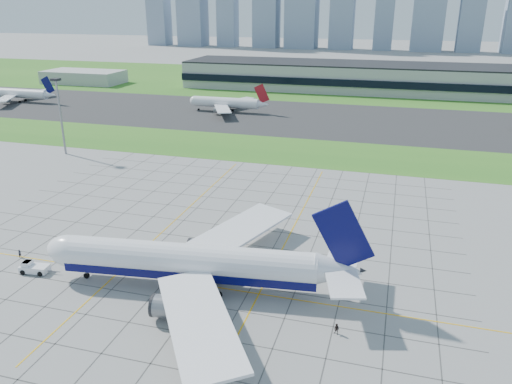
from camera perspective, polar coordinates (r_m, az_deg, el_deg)
ground at (r=97.67m, az=-9.68°, el=-9.25°), size 1400.00×1400.00×0.00m
grass_median at (r=176.78m, az=2.82°, el=4.82°), size 700.00×35.00×0.04m
asphalt_taxiway at (r=229.12m, az=6.05°, el=8.41°), size 700.00×75.00×0.04m
grass_far at (r=336.36m, az=9.51°, el=12.15°), size 700.00×145.00×0.04m
apron_markings at (r=106.33m, az=-6.92°, el=-6.46°), size 120.00×130.00×0.03m
terminal at (r=308.17m, az=16.56°, el=12.32°), size 260.00×43.00×15.80m
service_block at (r=350.71m, az=-19.06°, el=12.33°), size 50.00×25.00×8.00m
light_mast at (r=180.57m, az=-21.55°, el=9.02°), size 2.50×2.50×25.60m
airliner at (r=90.47m, az=-7.34°, el=-7.98°), size 59.40×59.86×18.73m
pushback_tug at (r=105.57m, az=-24.10°, el=-7.89°), size 7.99×3.31×2.20m
crew_near at (r=112.64m, az=-25.39°, el=-6.37°), size 0.56×0.70×1.67m
crew_far at (r=81.30m, az=9.20°, el=-15.22°), size 1.08×0.95×1.86m
distant_jet_0 at (r=294.76m, az=-25.61°, el=10.15°), size 41.88×42.66×14.08m
distant_jet_1 at (r=240.80m, az=-3.33°, el=10.17°), size 37.25×42.66×14.08m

